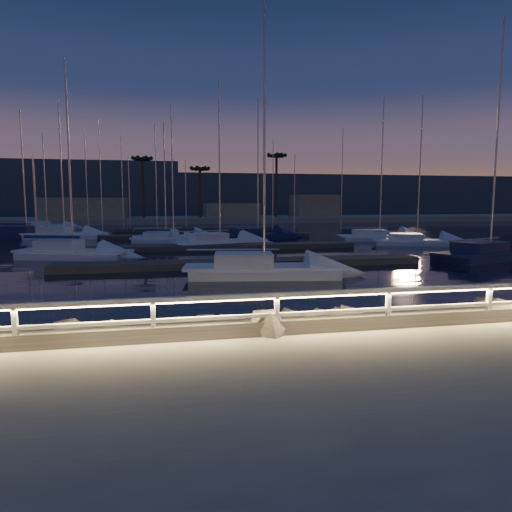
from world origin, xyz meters
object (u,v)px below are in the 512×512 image
at_px(sailboat_a, 70,252).
at_px(sailboat_d, 488,253).
at_px(sailboat_g, 256,235).
at_px(sailboat_m, 46,227).
at_px(sailboat_k, 172,237).
at_px(sailboat_l, 377,236).
at_px(sailboat_f, 218,242).
at_px(sailboat_b, 260,268).
at_px(sailboat_i, 25,234).
at_px(sailboat_n, 63,234).
at_px(sailboat_h, 414,241).
at_px(sailboat_j, 164,239).
at_px(guard_rail, 350,301).

height_order(sailboat_a, sailboat_d, sailboat_d).
bearing_deg(sailboat_g, sailboat_m, 126.20).
distance_m(sailboat_k, sailboat_l, 20.38).
height_order(sailboat_a, sailboat_f, sailboat_f).
height_order(sailboat_b, sailboat_d, sailboat_d).
xyz_separation_m(sailboat_a, sailboat_f, (10.74, 5.84, -0.01)).
relative_size(sailboat_f, sailboat_k, 1.05).
bearing_deg(sailboat_k, sailboat_i, 151.74).
bearing_deg(sailboat_m, sailboat_i, -99.33).
bearing_deg(sailboat_b, sailboat_n, 127.47).
xyz_separation_m(sailboat_a, sailboat_k, (7.00, 12.65, -0.05)).
distance_m(sailboat_l, sailboat_n, 32.48).
relative_size(sailboat_k, sailboat_n, 0.93).
relative_size(sailboat_a, sailboat_b, 0.95).
xyz_separation_m(sailboat_h, sailboat_m, (-37.41, 28.86, 0.06)).
xyz_separation_m(sailboat_a, sailboat_l, (27.09, 9.23, -0.05)).
bearing_deg(sailboat_h, sailboat_b, -118.68).
relative_size(sailboat_d, sailboat_i, 1.19).
xyz_separation_m(sailboat_d, sailboat_k, (-20.69, 18.49, -0.03)).
bearing_deg(sailboat_l, sailboat_j, -177.55).
distance_m(sailboat_k, sailboat_m, 26.06).
bearing_deg(sailboat_n, sailboat_b, -49.26).
bearing_deg(sailboat_m, sailboat_f, -67.88).
distance_m(sailboat_j, sailboat_m, 26.92).
distance_m(sailboat_h, sailboat_i, 39.21).
xyz_separation_m(guard_rail, sailboat_b, (0.19, 12.04, -0.92)).
xyz_separation_m(guard_rail, sailboat_n, (-15.02, 40.05, -0.91)).
bearing_deg(sailboat_f, sailboat_g, 38.93).
height_order(sailboat_f, sailboat_g, sailboat_g).
bearing_deg(sailboat_l, sailboat_f, -160.83).
bearing_deg(guard_rail, sailboat_j, 97.89).
height_order(guard_rail, sailboat_i, sailboat_i).
bearing_deg(sailboat_g, sailboat_i, 150.44).
bearing_deg(sailboat_d, sailboat_l, 72.35).
height_order(sailboat_a, sailboat_j, sailboat_a).
relative_size(sailboat_a, sailboat_f, 0.96).
bearing_deg(sailboat_l, sailboat_d, -80.27).
bearing_deg(sailboat_d, sailboat_m, 113.63).
height_order(guard_rail, sailboat_m, sailboat_m).
bearing_deg(sailboat_n, sailboat_j, -21.84).
bearing_deg(sailboat_f, sailboat_a, -168.65).
relative_size(sailboat_h, sailboat_j, 1.17).
bearing_deg(sailboat_i, sailboat_l, -1.26).
xyz_separation_m(sailboat_l, sailboat_n, (-31.23, 8.89, 0.05)).
distance_m(sailboat_h, sailboat_k, 22.79).
relative_size(sailboat_l, sailboat_n, 0.98).
bearing_deg(sailboat_g, sailboat_b, -115.80).
xyz_separation_m(sailboat_b, sailboat_i, (-19.13, 29.06, 0.01)).
relative_size(sailboat_j, sailboat_l, 0.79).
distance_m(guard_rail, sailboat_h, 31.31).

